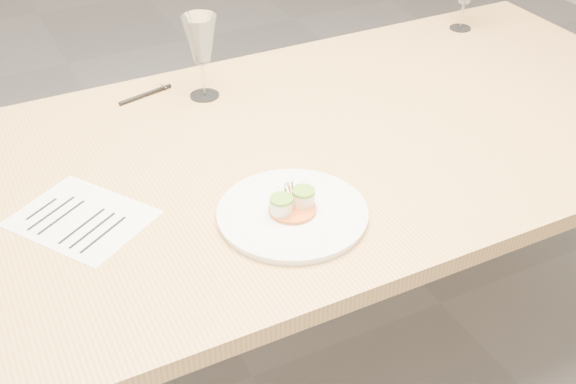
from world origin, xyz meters
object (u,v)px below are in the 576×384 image
dining_table (245,183)px  ballpoint_pen (146,94)px  dinner_plate (293,212)px  wine_glass_2 (201,41)px  recipe_sheet (81,219)px

dining_table → ballpoint_pen: 0.41m
dinner_plate → wine_glass_2: (0.03, 0.57, 0.14)m
ballpoint_pen → dining_table: bearing=-89.3°
dinner_plate → recipe_sheet: size_ratio=0.93×
ballpoint_pen → wine_glass_2: 0.21m
dinner_plate → ballpoint_pen: 0.65m
recipe_sheet → dinner_plate: bearing=-59.1°
wine_glass_2 → ballpoint_pen: bearing=153.7°
recipe_sheet → ballpoint_pen: bearing=25.1°
recipe_sheet → wine_glass_2: size_ratio=1.51×
ballpoint_pen → wine_glass_2: size_ratio=0.70×
recipe_sheet → dining_table: bearing=-24.5°
dinner_plate → dining_table: bearing=89.9°
recipe_sheet → ballpoint_pen: (0.28, 0.45, 0.00)m
dining_table → wine_glass_2: 0.39m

